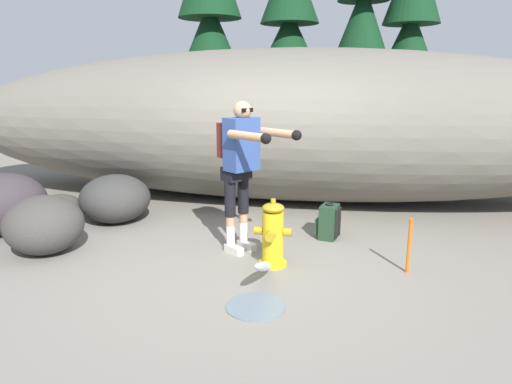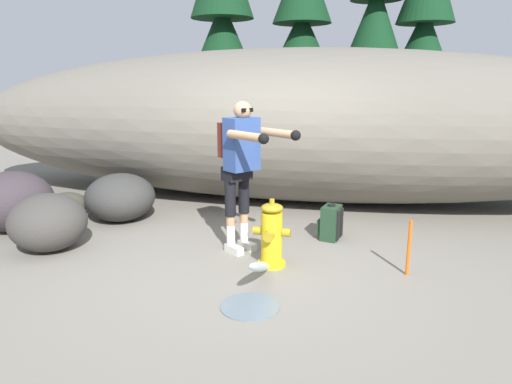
{
  "view_description": "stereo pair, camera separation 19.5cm",
  "coord_description": "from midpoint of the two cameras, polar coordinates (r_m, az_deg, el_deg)",
  "views": [
    {
      "loc": [
        0.99,
        -4.58,
        1.98
      ],
      "look_at": [
        0.02,
        0.37,
        0.75
      ],
      "focal_mm": 31.84,
      "sensor_mm": 36.0,
      "label": 1
    },
    {
      "loc": [
        1.18,
        -4.54,
        1.98
      ],
      "look_at": [
        0.02,
        0.37,
        0.75
      ],
      "focal_mm": 31.84,
      "sensor_mm": 36.0,
      "label": 2
    }
  ],
  "objects": [
    {
      "name": "ground_plane",
      "position": [
        5.1,
        -2.17,
        -9.39
      ],
      "size": [
        56.0,
        56.0,
        0.04
      ],
      "primitive_type": "cube",
      "color": "slate"
    },
    {
      "name": "survey_stake",
      "position": [
        5.03,
        17.63,
        -6.46
      ],
      "size": [
        0.04,
        0.04,
        0.6
      ],
      "primitive_type": "cylinder",
      "color": "#E55914",
      "rests_on": "ground_plane"
    },
    {
      "name": "boulder_outlier",
      "position": [
        7.36,
        -24.13,
        -1.67
      ],
      "size": [
        0.79,
        0.74,
        0.36
      ],
      "primitive_type": "ellipsoid",
      "rotation": [
        0.0,
        0.0,
        3.56
      ],
      "color": "#3C3B30",
      "rests_on": "ground_plane"
    },
    {
      "name": "hydrant_water_jet",
      "position": [
        4.41,
        -0.6,
        -10.65
      ],
      "size": [
        0.54,
        1.11,
        0.44
      ],
      "color": "silver",
      "rests_on": "ground_plane"
    },
    {
      "name": "pine_tree_right",
      "position": [
        14.54,
        18.36,
        17.76
      ],
      "size": [
        2.5,
        2.5,
        5.99
      ],
      "color": "#47331E",
      "rests_on": "ground_plane"
    },
    {
      "name": "fire_hydrant",
      "position": [
        4.97,
        1.0,
        -5.46
      ],
      "size": [
        0.41,
        0.36,
        0.76
      ],
      "color": "gold",
      "rests_on": "ground_plane"
    },
    {
      "name": "pine_tree_center",
      "position": [
        14.13,
        12.85,
        20.66
      ],
      "size": [
        2.26,
        2.26,
        6.68
      ],
      "color": "#47331E",
      "rests_on": "ground_plane"
    },
    {
      "name": "dirt_embankment",
      "position": [
        7.8,
        3.01,
        8.4
      ],
      "size": [
        12.41,
        3.2,
        2.52
      ],
      "primitive_type": "ellipsoid",
      "color": "#666056",
      "rests_on": "ground_plane"
    },
    {
      "name": "boulder_small",
      "position": [
        5.93,
        -25.95,
        -3.71
      ],
      "size": [
        0.95,
        0.95,
        0.69
      ],
      "primitive_type": "ellipsoid",
      "rotation": [
        0.0,
        0.0,
        3.2
      ],
      "color": "#3D3B37",
      "rests_on": "ground_plane"
    },
    {
      "name": "boulder_mid",
      "position": [
        6.87,
        -18.06,
        -0.77
      ],
      "size": [
        1.21,
        1.24,
        0.68
      ],
      "primitive_type": "ellipsoid",
      "rotation": [
        0.0,
        0.0,
        3.37
      ],
      "color": "#333331",
      "rests_on": "ground_plane"
    },
    {
      "name": "spare_backpack",
      "position": [
        5.93,
        8.16,
        -3.75
      ],
      "size": [
        0.33,
        0.34,
        0.47
      ],
      "rotation": [
        0.0,
        0.0,
        2.92
      ],
      "color": "#1E3823",
      "rests_on": "ground_plane"
    },
    {
      "name": "utility_worker",
      "position": [
        5.18,
        -2.99,
        4.22
      ],
      "size": [
        1.0,
        0.9,
        1.77
      ],
      "rotation": [
        0.0,
        0.0,
        -0.65
      ],
      "color": "beige",
      "rests_on": "ground_plane"
    },
    {
      "name": "boulder_large",
      "position": [
        6.91,
        -29.65,
        -1.28
      ],
      "size": [
        1.28,
        1.25,
        0.82
      ],
      "primitive_type": "ellipsoid",
      "rotation": [
        0.0,
        0.0,
        4.98
      ],
      "color": "#383035",
      "rests_on": "ground_plane"
    },
    {
      "name": "pine_tree_far_left",
      "position": [
        14.86,
        -6.16,
        19.05
      ],
      "size": [
        2.99,
        2.99,
        6.69
      ],
      "color": "#47331E",
      "rests_on": "ground_plane"
    },
    {
      "name": "pine_tree_left",
      "position": [
        14.95,
        3.8,
        18.82
      ],
      "size": [
        2.81,
        2.81,
        6.08
      ],
      "color": "#47331E",
      "rests_on": "ground_plane"
    }
  ]
}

